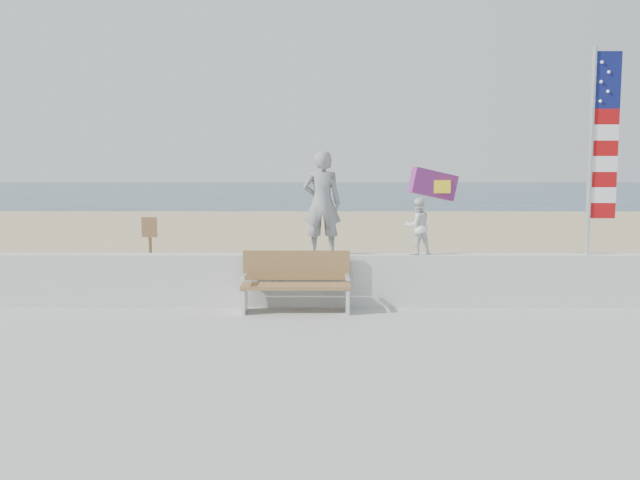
# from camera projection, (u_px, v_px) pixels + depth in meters

# --- Properties ---
(ground) EXTENTS (220.00, 220.00, 0.00)m
(ground) POSITION_uv_depth(u_px,v_px,m) (306.00, 346.00, 9.79)
(ground) COLOR #283D50
(ground) RESTS_ON ground
(sand) EXTENTS (90.00, 40.00, 0.08)m
(sand) POSITION_uv_depth(u_px,v_px,m) (314.00, 259.00, 18.74)
(sand) COLOR tan
(sand) RESTS_ON ground
(boardwalk) EXTENTS (50.00, 12.40, 0.10)m
(boardwalk) POSITION_uv_depth(u_px,v_px,m) (294.00, 453.00, 5.80)
(boardwalk) COLOR #ABACA6
(boardwalk) RESTS_ON sand
(seawall) EXTENTS (30.00, 0.35, 0.90)m
(seawall) POSITION_uv_depth(u_px,v_px,m) (309.00, 280.00, 11.72)
(seawall) COLOR silver
(seawall) RESTS_ON boardwalk
(adult) EXTENTS (0.65, 0.43, 1.77)m
(adult) POSITION_uv_depth(u_px,v_px,m) (322.00, 203.00, 11.57)
(adult) COLOR gray
(adult) RESTS_ON seawall
(child) EXTENTS (0.56, 0.49, 0.97)m
(child) POSITION_uv_depth(u_px,v_px,m) (418.00, 226.00, 11.61)
(child) COLOR white
(child) RESTS_ON seawall
(bench) EXTENTS (1.80, 0.57, 1.00)m
(bench) POSITION_uv_depth(u_px,v_px,m) (296.00, 281.00, 11.26)
(bench) COLOR olive
(bench) RESTS_ON boardwalk
(flag) EXTENTS (0.50, 0.08, 3.50)m
(flag) POSITION_uv_depth(u_px,v_px,m) (599.00, 142.00, 11.45)
(flag) COLOR silver
(flag) RESTS_ON seawall
(parafoil_kite) EXTENTS (1.03, 0.50, 0.69)m
(parafoil_kite) POSITION_uv_depth(u_px,v_px,m) (434.00, 184.00, 13.51)
(parafoil_kite) COLOR red
(parafoil_kite) RESTS_ON ground
(sign) EXTENTS (0.32, 0.07, 1.46)m
(sign) POSITION_uv_depth(u_px,v_px,m) (150.00, 245.00, 14.19)
(sign) COLOR brown
(sign) RESTS_ON sand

